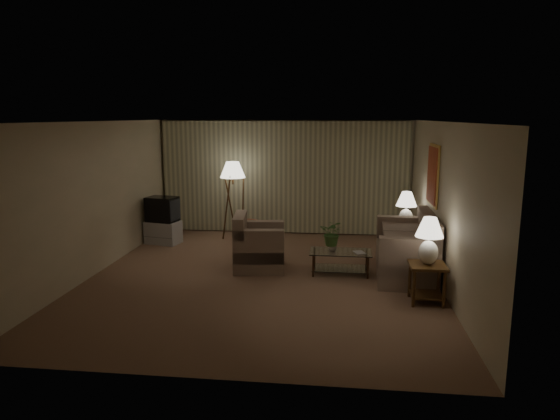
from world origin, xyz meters
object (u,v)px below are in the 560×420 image
object	(u,v)px
sofa	(405,251)
coffee_table	(340,259)
floor_lamp	(233,199)
vase	(332,247)
ottoman	(246,231)
side_table_far	(405,237)
armchair	(259,247)
side_table_near	(427,276)
table_lamp_near	(429,237)
tv_cabinet	(163,232)
table_lamp_far	(406,206)
crt_tv	(162,209)

from	to	relation	value
sofa	coffee_table	world-z (taller)	sofa
floor_lamp	vase	bearing A→B (deg)	-46.33
coffee_table	ottoman	bearing A→B (deg)	133.21
sofa	side_table_far	xyz separation A→B (m)	(0.15, 1.25, -0.04)
armchair	ottoman	size ratio (longest dim) A/B	1.81
side_table_near	ottoman	size ratio (longest dim) A/B	0.93
table_lamp_near	floor_lamp	size ratio (longest dim) A/B	0.41
side_table_far	ottoman	distance (m)	3.56
sofa	ottoman	bearing A→B (deg)	-120.32
coffee_table	armchair	bearing A→B (deg)	173.72
ottoman	coffee_table	bearing A→B (deg)	-46.79
sofa	coffee_table	xyz separation A→B (m)	(-1.14, -0.10, -0.16)
armchair	coffee_table	distance (m)	1.51
armchair	tv_cabinet	size ratio (longest dim) A/B	1.45
armchair	table_lamp_far	xyz separation A→B (m)	(2.78, 1.19, 0.62)
crt_tv	vase	distance (m)	4.15
armchair	tv_cabinet	distance (m)	2.89
crt_tv	ottoman	xyz separation A→B (m)	(1.77, 0.53, -0.56)
table_lamp_near	crt_tv	xyz separation A→B (m)	(-5.20, 3.00, -0.25)
armchair	ottoman	world-z (taller)	armchair
table_lamp_near	armchair	bearing A→B (deg)	153.06
sofa	tv_cabinet	distance (m)	5.32
floor_lamp	vase	distance (m)	3.37
vase	coffee_table	bearing A→B (deg)	0.00
side_table_far	tv_cabinet	xyz separation A→B (m)	(-5.20, 0.40, -0.14)
table_lamp_near	table_lamp_far	size ratio (longest dim) A/B	1.01
ottoman	vase	size ratio (longest dim) A/B	3.92
table_lamp_far	tv_cabinet	xyz separation A→B (m)	(-5.20, 0.40, -0.77)
side_table_near	ottoman	world-z (taller)	side_table_near
sofa	side_table_near	distance (m)	1.36
sofa	tv_cabinet	size ratio (longest dim) A/B	2.57
coffee_table	table_lamp_far	bearing A→B (deg)	46.27
armchair	side_table_near	distance (m)	3.12
crt_tv	floor_lamp	xyz separation A→B (m)	(1.45, 0.67, 0.16)
table_lamp_far	floor_lamp	bearing A→B (deg)	164.13
table_lamp_far	crt_tv	bearing A→B (deg)	175.61
armchair	side_table_near	world-z (taller)	armchair
floor_lamp	ottoman	bearing A→B (deg)	-23.67
tv_cabinet	crt_tv	bearing A→B (deg)	0.00
sofa	ottoman	world-z (taller)	sofa
side_table_far	tv_cabinet	size ratio (longest dim) A/B	0.75
table_lamp_far	armchair	bearing A→B (deg)	-156.92
table_lamp_near	floor_lamp	bearing A→B (deg)	135.63
table_lamp_far	ottoman	bearing A→B (deg)	164.89
armchair	coffee_table	world-z (taller)	armchair
vase	crt_tv	bearing A→B (deg)	155.04
tv_cabinet	floor_lamp	distance (m)	1.74
table_lamp_near	crt_tv	bearing A→B (deg)	150.02
side_table_far	table_lamp_far	bearing A→B (deg)	-90.00
ottoman	side_table_far	bearing A→B (deg)	-15.11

